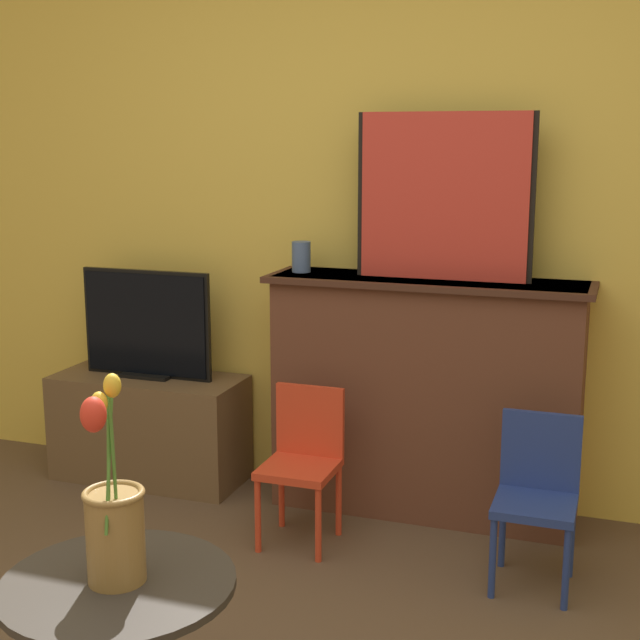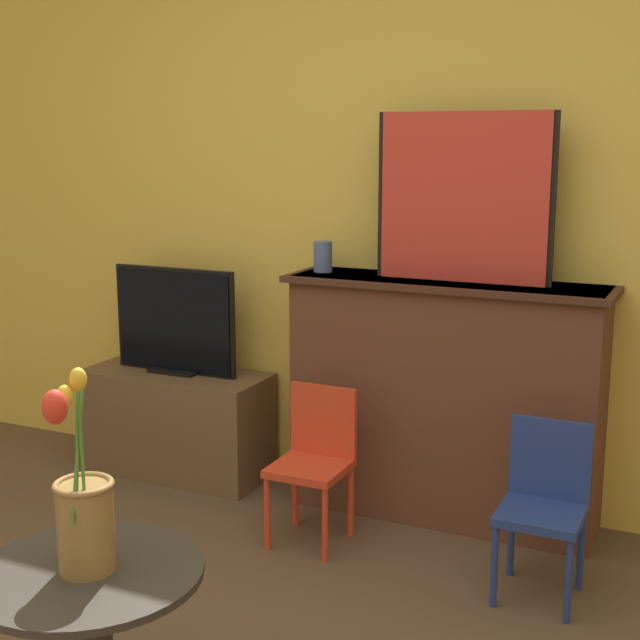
# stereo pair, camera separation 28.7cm
# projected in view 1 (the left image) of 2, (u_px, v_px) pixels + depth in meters

# --- Properties ---
(wall_back) EXTENTS (8.00, 0.06, 2.70)m
(wall_back) POSITION_uv_depth(u_px,v_px,m) (394.00, 185.00, 3.73)
(wall_back) COLOR #EAC651
(wall_back) RESTS_ON ground
(fireplace_mantel) EXTENTS (1.30, 0.35, 0.99)m
(fireplace_mantel) POSITION_uv_depth(u_px,v_px,m) (425.00, 394.00, 3.66)
(fireplace_mantel) COLOR brown
(fireplace_mantel) RESTS_ON ground
(painting) EXTENTS (0.70, 0.03, 0.65)m
(painting) POSITION_uv_depth(u_px,v_px,m) (444.00, 197.00, 3.48)
(painting) COLOR black
(painting) RESTS_ON fireplace_mantel
(mantel_candle) EXTENTS (0.08, 0.08, 0.13)m
(mantel_candle) POSITION_uv_depth(u_px,v_px,m) (301.00, 257.00, 3.73)
(mantel_candle) COLOR #4C6699
(mantel_candle) RESTS_ON fireplace_mantel
(tv_stand) EXTENTS (0.87, 0.37, 0.48)m
(tv_stand) POSITION_uv_depth(u_px,v_px,m) (150.00, 427.00, 4.08)
(tv_stand) COLOR brown
(tv_stand) RESTS_ON ground
(tv_monitor) EXTENTS (0.62, 0.12, 0.49)m
(tv_monitor) POSITION_uv_depth(u_px,v_px,m) (146.00, 326.00, 3.99)
(tv_monitor) COLOR black
(tv_monitor) RESTS_ON tv_stand
(chair_red) EXTENTS (0.28, 0.28, 0.60)m
(chair_red) POSITION_uv_depth(u_px,v_px,m) (303.00, 455.00, 3.43)
(chair_red) COLOR red
(chair_red) RESTS_ON ground
(chair_blue) EXTENTS (0.28, 0.28, 0.60)m
(chair_blue) POSITION_uv_depth(u_px,v_px,m) (537.00, 490.00, 3.10)
(chair_blue) COLOR navy
(chair_blue) RESTS_ON ground
(vase_tulips) EXTENTS (0.15, 0.23, 0.53)m
(vase_tulips) POSITION_uv_depth(u_px,v_px,m) (114.00, 523.00, 2.09)
(vase_tulips) COLOR olive
(vase_tulips) RESTS_ON side_table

